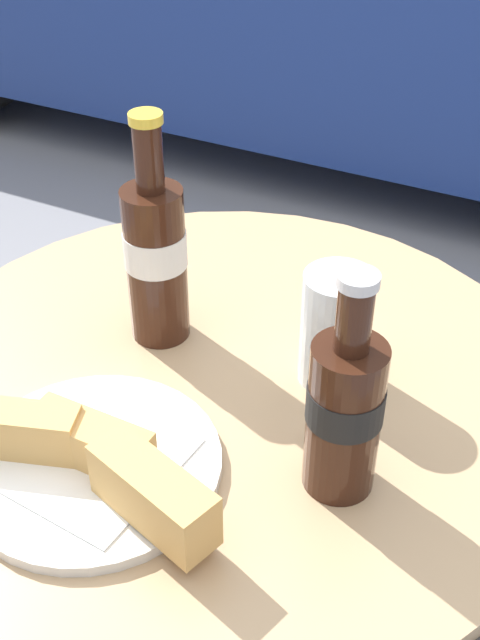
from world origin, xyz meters
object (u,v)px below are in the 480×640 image
(cola_bottle_left, at_px, (345,409))
(lunch_plate_near, at_px, (90,460))
(bistro_table, at_px, (226,477))
(cola_bottle_right, at_px, (156,255))
(drinking_glass, at_px, (335,333))

(cola_bottle_left, distance_m, lunch_plate_near, 0.24)
(cola_bottle_left, bearing_deg, bistro_table, 152.89)
(bistro_table, xyz_separation_m, lunch_plate_near, (-0.04, -0.18, 0.18))
(bistro_table, distance_m, cola_bottle_left, 0.31)
(cola_bottle_right, bearing_deg, drinking_glass, 4.78)
(cola_bottle_left, height_order, lunch_plate_near, cola_bottle_left)
(cola_bottle_right, bearing_deg, bistro_table, -19.01)
(bistro_table, relative_size, cola_bottle_right, 2.87)
(bistro_table, height_order, drinking_glass, drinking_glass)
(lunch_plate_near, bearing_deg, cola_bottle_left, 26.35)
(bistro_table, relative_size, cola_bottle_left, 3.33)
(drinking_glass, bearing_deg, cola_bottle_left, -66.08)
(drinking_glass, height_order, lunch_plate_near, drinking_glass)
(bistro_table, relative_size, lunch_plate_near, 2.51)
(cola_bottle_right, bearing_deg, cola_bottle_left, -24.11)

